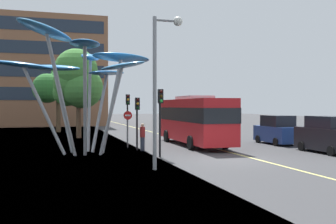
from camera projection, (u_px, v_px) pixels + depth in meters
ground at (217, 162)px, 21.14m from camera, size 120.00×240.00×0.10m
red_bus at (194, 118)px, 29.33m from camera, size 2.87×10.60×3.65m
leaf_sculpture at (78, 65)px, 24.03m from camera, size 9.43×9.07×7.37m
traffic_light_kerb_near at (160, 108)px, 22.42m from camera, size 0.28×0.42×3.87m
traffic_light_kerb_far at (137, 112)px, 25.96m from camera, size 0.28×0.42×3.46m
traffic_light_island_mid at (128, 108)px, 30.48m from camera, size 0.28×0.42×3.80m
car_parked_near at (329, 136)px, 24.67m from camera, size 2.08×4.59×2.29m
car_parked_mid at (278, 131)px, 30.29m from camera, size 2.08×4.16×2.19m
street_lamp at (161, 71)px, 18.16m from camera, size 1.42×0.44×7.07m
tree_pavement_near at (76, 81)px, 35.66m from camera, size 4.42×4.34×8.07m
tree_pavement_far at (59, 85)px, 44.12m from camera, size 5.06×4.99×7.90m
pedestrian at (142, 137)px, 25.87m from camera, size 0.34×0.34×1.78m
no_entry_sign at (128, 123)px, 27.54m from camera, size 0.60×0.12×2.56m
backdrop_building at (37, 72)px, 59.09m from camera, size 19.86×10.37×15.82m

